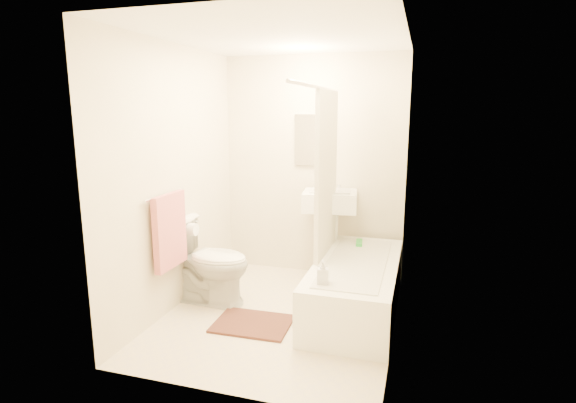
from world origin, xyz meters
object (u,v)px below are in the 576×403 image
(toilet, at_px, (208,261))
(bathtub, at_px, (356,286))
(soap_bottle, at_px, (323,272))
(bath_mat, at_px, (253,324))
(sink, at_px, (329,233))

(toilet, height_order, bathtub, toilet)
(toilet, bearing_deg, soap_bottle, -105.33)
(toilet, height_order, soap_bottle, toilet)
(toilet, distance_m, soap_bottle, 1.28)
(bath_mat, height_order, soap_bottle, soap_bottle)
(soap_bottle, bearing_deg, toilet, 161.19)
(toilet, distance_m, bathtub, 1.41)
(toilet, relative_size, bath_mat, 1.27)
(toilet, xyz_separation_m, soap_bottle, (1.20, -0.41, 0.16))
(soap_bottle, bearing_deg, sink, 99.21)
(toilet, height_order, sink, sink)
(sink, height_order, bath_mat, sink)
(bath_mat, bearing_deg, sink, 70.70)
(bathtub, distance_m, bath_mat, 1.00)
(toilet, distance_m, sink, 1.32)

